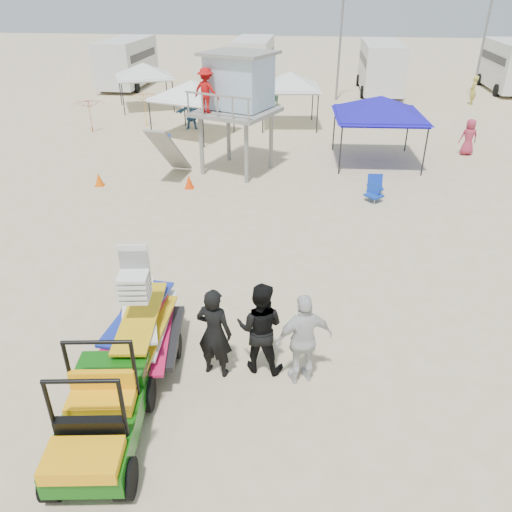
# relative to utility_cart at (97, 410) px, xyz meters

# --- Properties ---
(ground) EXTENTS (140.00, 140.00, 0.00)m
(ground) POSITION_rel_utility_cart_xyz_m (1.53, 1.54, -0.86)
(ground) COLOR beige
(ground) RESTS_ON ground
(utility_cart) EXTENTS (1.52, 2.57, 1.85)m
(utility_cart) POSITION_rel_utility_cart_xyz_m (0.00, 0.00, 0.00)
(utility_cart) COLOR #0F550D
(utility_cart) RESTS_ON ground
(surf_trailer) EXTENTS (1.63, 2.64, 2.25)m
(surf_trailer) POSITION_rel_utility_cart_xyz_m (0.00, 2.33, 0.06)
(surf_trailer) COLOR black
(surf_trailer) RESTS_ON ground
(man_left) EXTENTS (0.79, 0.60, 1.94)m
(man_left) POSITION_rel_utility_cart_xyz_m (1.52, 2.03, 0.11)
(man_left) COLOR black
(man_left) RESTS_ON ground
(man_mid) EXTENTS (1.02, 0.84, 1.95)m
(man_mid) POSITION_rel_utility_cart_xyz_m (2.37, 2.28, 0.12)
(man_mid) COLOR black
(man_mid) RESTS_ON ground
(man_right) EXTENTS (1.23, 0.87, 1.93)m
(man_right) POSITION_rel_utility_cart_xyz_m (3.22, 2.03, 0.11)
(man_right) COLOR silver
(man_right) RESTS_ON ground
(lifeguard_tower) EXTENTS (3.62, 3.62, 4.44)m
(lifeguard_tower) POSITION_rel_utility_cart_xyz_m (0.07, 14.14, 2.45)
(lifeguard_tower) COLOR gray
(lifeguard_tower) RESTS_ON ground
(canopy_blue) EXTENTS (3.63, 3.63, 3.17)m
(canopy_blue) POSITION_rel_utility_cart_xyz_m (5.84, 15.84, 1.76)
(canopy_blue) COLOR black
(canopy_blue) RESTS_ON ground
(canopy_white_a) EXTENTS (4.00, 4.00, 3.08)m
(canopy_white_a) POSITION_rel_utility_cart_xyz_m (-2.78, 18.99, 1.68)
(canopy_white_a) COLOR black
(canopy_white_a) RESTS_ON ground
(canopy_white_b) EXTENTS (3.98, 3.98, 3.04)m
(canopy_white_b) POSITION_rel_utility_cart_xyz_m (-7.01, 24.72, 1.63)
(canopy_white_b) COLOR black
(canopy_white_b) RESTS_ON ground
(canopy_white_c) EXTENTS (3.21, 3.21, 3.18)m
(canopy_white_c) POSITION_rel_utility_cart_xyz_m (1.81, 21.47, 1.77)
(canopy_white_c) COLOR black
(canopy_white_c) RESTS_ON ground
(umbrella_a) EXTENTS (2.03, 2.07, 1.68)m
(umbrella_a) POSITION_rel_utility_cart_xyz_m (-8.13, 19.01, -0.02)
(umbrella_a) COLOR red
(umbrella_a) RESTS_ON ground
(umbrella_b) EXTENTS (2.72, 2.73, 1.77)m
(umbrella_b) POSITION_rel_utility_cart_xyz_m (-5.73, 20.59, 0.02)
(umbrella_b) COLOR orange
(umbrella_b) RESTS_ON ground
(cone_near) EXTENTS (0.34, 0.34, 0.50)m
(cone_near) POSITION_rel_utility_cart_xyz_m (-4.81, 11.73, -0.61)
(cone_near) COLOR #FD6008
(cone_near) RESTS_ON ground
(cone_far) EXTENTS (0.34, 0.34, 0.50)m
(cone_far) POSITION_rel_utility_cart_xyz_m (-1.35, 11.86, -0.61)
(cone_far) COLOR #FF3E08
(cone_far) RESTS_ON ground
(beach_chair_a) EXTENTS (0.74, 0.84, 0.64)m
(beach_chair_a) POSITION_rel_utility_cart_xyz_m (-3.62, 16.70, -0.55)
(beach_chair_a) COLOR #1040B6
(beach_chair_a) RESTS_ON ground
(beach_chair_b) EXTENTS (0.57, 0.61, 0.64)m
(beach_chair_b) POSITION_rel_utility_cart_xyz_m (5.54, 12.28, -0.55)
(beach_chair_b) COLOR #1032B5
(beach_chair_b) RESTS_ON ground
(beach_chair_c) EXTENTS (0.73, 0.86, 0.64)m
(beach_chair_c) POSITION_rel_utility_cart_xyz_m (5.42, 11.46, -0.55)
(beach_chair_c) COLOR #0F33A3
(beach_chair_c) RESTS_ON ground
(rv_far_left) EXTENTS (2.64, 6.80, 3.25)m
(rv_far_left) POSITION_rel_utility_cart_xyz_m (-10.47, 31.54, 0.94)
(rv_far_left) COLOR silver
(rv_far_left) RESTS_ON ground
(rv_mid_left) EXTENTS (2.65, 6.50, 3.25)m
(rv_mid_left) POSITION_rel_utility_cart_xyz_m (-1.47, 33.04, 0.94)
(rv_mid_left) COLOR silver
(rv_mid_left) RESTS_ON ground
(rv_mid_right) EXTENTS (2.64, 7.00, 3.25)m
(rv_mid_right) POSITION_rel_utility_cart_xyz_m (7.53, 31.54, 0.94)
(rv_mid_right) COLOR silver
(rv_mid_right) RESTS_ON ground
(rv_far_right) EXTENTS (2.64, 6.60, 3.25)m
(rv_far_right) POSITION_rel_utility_cart_xyz_m (16.53, 33.04, 0.94)
(rv_far_right) COLOR silver
(rv_far_right) RESTS_ON ground
(light_pole_left) EXTENTS (0.14, 0.14, 8.00)m
(light_pole_left) POSITION_rel_utility_cart_xyz_m (4.53, 28.54, 3.14)
(light_pole_left) COLOR slate
(light_pole_left) RESTS_ON ground
(light_pole_right) EXTENTS (0.14, 0.14, 8.00)m
(light_pole_right) POSITION_rel_utility_cart_xyz_m (13.53, 30.04, 3.14)
(light_pole_right) COLOR slate
(light_pole_right) RESTS_ON ground
(distant_beachgoers) EXTENTS (17.25, 11.39, 1.74)m
(distant_beachgoers) POSITION_rel_utility_cart_xyz_m (2.76, 22.30, -0.04)
(distant_beachgoers) COLOR #306190
(distant_beachgoers) RESTS_ON ground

